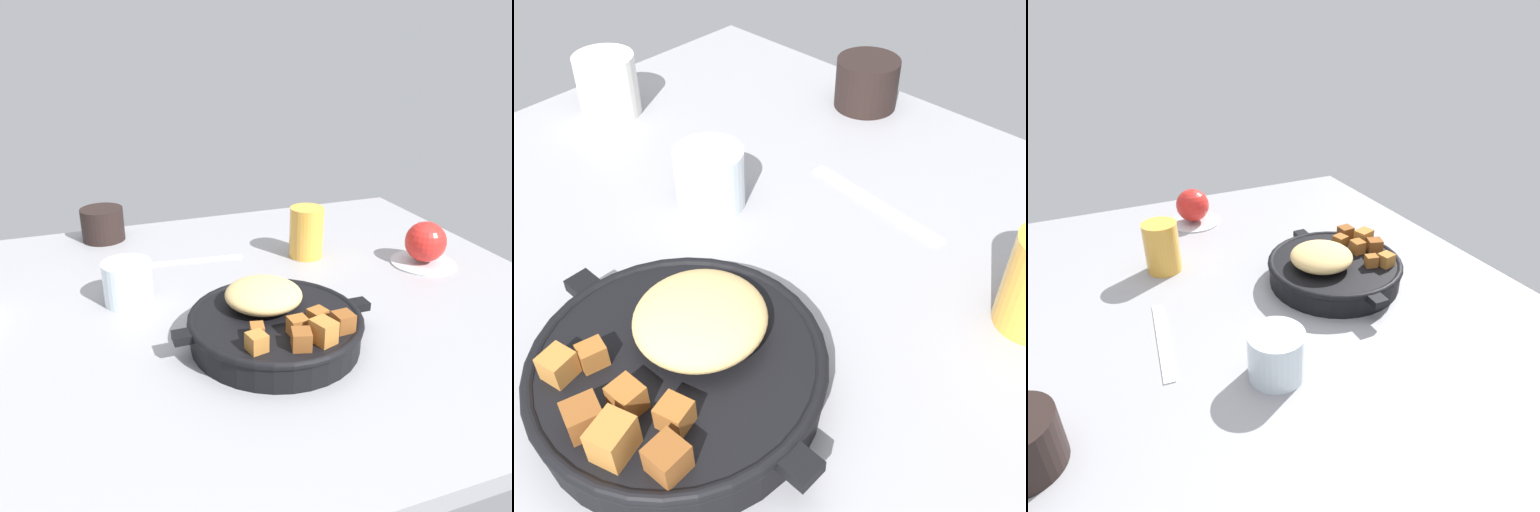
% 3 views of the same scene
% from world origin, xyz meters
% --- Properties ---
extents(ground_plane, '(1.04, 0.86, 0.02)m').
position_xyz_m(ground_plane, '(0.00, 0.00, -0.01)').
color(ground_plane, gray).
extents(cast_iron_skillet, '(0.28, 0.24, 0.08)m').
position_xyz_m(cast_iron_skillet, '(0.00, -0.13, 0.03)').
color(cast_iron_skillet, black).
rests_on(cast_iron_skillet, ground_plane).
extents(butter_knife, '(0.19, 0.04, 0.00)m').
position_xyz_m(butter_knife, '(-0.04, 0.19, 0.00)').
color(butter_knife, silver).
rests_on(butter_knife, ground_plane).
extents(ceramic_mug_white, '(0.08, 0.08, 0.08)m').
position_xyz_m(ceramic_mug_white, '(-0.42, 0.11, 0.04)').
color(ceramic_mug_white, silver).
rests_on(ceramic_mug_white, ground_plane).
extents(water_glass_short, '(0.08, 0.08, 0.07)m').
position_xyz_m(water_glass_short, '(-0.17, 0.06, 0.03)').
color(water_glass_short, silver).
rests_on(water_glass_short, ground_plane).
extents(coffee_mug_dark, '(0.09, 0.09, 0.07)m').
position_xyz_m(coffee_mug_dark, '(-0.18, 0.36, 0.03)').
color(coffee_mug_dark, black).
rests_on(coffee_mug_dark, ground_plane).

